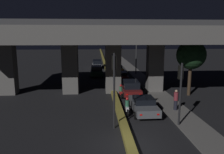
{
  "coord_description": "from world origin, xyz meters",
  "views": [
    {
      "loc": [
        -1.84,
        -11.77,
        6.34
      ],
      "look_at": [
        0.1,
        15.91,
        1.2
      ],
      "focal_mm": 35.0,
      "sensor_mm": 36.0,
      "label": 1
    }
  ],
  "objects_px": {
    "street_lamp": "(135,46)",
    "motorcycle_white_filtering_near": "(127,107)",
    "traffic_light_left_of_median": "(114,78)",
    "car_dark_red_second": "(131,88)",
    "pedestrian_on_sidewalk": "(176,100)",
    "car_white_second_oncoming": "(97,64)",
    "motorcycle_black_filtering_far": "(117,78)",
    "car_taxi_yellow_fourth": "(117,69)",
    "traffic_light_right_of_median": "(180,83)",
    "car_grey_lead": "(143,105)",
    "motorcycle_red_filtering_mid": "(121,92)",
    "car_dark_green_lead_oncoming": "(97,71)",
    "car_dark_red_third": "(121,76)"
  },
  "relations": [
    {
      "from": "car_white_second_oncoming",
      "to": "motorcycle_black_filtering_far",
      "type": "relative_size",
      "value": 2.45
    },
    {
      "from": "car_dark_green_lead_oncoming",
      "to": "car_taxi_yellow_fourth",
      "type": "bearing_deg",
      "value": 130.92
    },
    {
      "from": "car_white_second_oncoming",
      "to": "pedestrian_on_sidewalk",
      "type": "height_order",
      "value": "pedestrian_on_sidewalk"
    },
    {
      "from": "car_dark_green_lead_oncoming",
      "to": "motorcycle_black_filtering_far",
      "type": "relative_size",
      "value": 2.33
    },
    {
      "from": "car_white_second_oncoming",
      "to": "motorcycle_red_filtering_mid",
      "type": "distance_m",
      "value": 22.71
    },
    {
      "from": "street_lamp",
      "to": "motorcycle_white_filtering_near",
      "type": "bearing_deg",
      "value": -101.49
    },
    {
      "from": "motorcycle_white_filtering_near",
      "to": "motorcycle_black_filtering_far",
      "type": "bearing_deg",
      "value": 2.59
    },
    {
      "from": "traffic_light_right_of_median",
      "to": "car_dark_red_second",
      "type": "distance_m",
      "value": 9.18
    },
    {
      "from": "motorcycle_white_filtering_near",
      "to": "motorcycle_red_filtering_mid",
      "type": "bearing_deg",
      "value": 3.64
    },
    {
      "from": "traffic_light_right_of_median",
      "to": "motorcycle_white_filtering_near",
      "type": "height_order",
      "value": "traffic_light_right_of_median"
    },
    {
      "from": "traffic_light_left_of_median",
      "to": "car_dark_red_second",
      "type": "xyz_separation_m",
      "value": [
        2.53,
        8.64,
        -2.76
      ]
    },
    {
      "from": "car_grey_lead",
      "to": "motorcycle_red_filtering_mid",
      "type": "xyz_separation_m",
      "value": [
        -1.37,
        4.87,
        -0.09
      ]
    },
    {
      "from": "traffic_light_left_of_median",
      "to": "motorcycle_red_filtering_mid",
      "type": "bearing_deg",
      "value": 80.22
    },
    {
      "from": "traffic_light_left_of_median",
      "to": "car_dark_red_third",
      "type": "height_order",
      "value": "traffic_light_left_of_median"
    },
    {
      "from": "car_dark_red_second",
      "to": "car_dark_red_third",
      "type": "xyz_separation_m",
      "value": [
        -0.14,
        8.16,
        -0.13
      ]
    },
    {
      "from": "traffic_light_right_of_median",
      "to": "car_dark_red_second",
      "type": "relative_size",
      "value": 1.06
    },
    {
      "from": "motorcycle_white_filtering_near",
      "to": "traffic_light_left_of_median",
      "type": "bearing_deg",
      "value": 158.28
    },
    {
      "from": "traffic_light_left_of_median",
      "to": "car_taxi_yellow_fourth",
      "type": "bearing_deg",
      "value": 84.03
    },
    {
      "from": "motorcycle_white_filtering_near",
      "to": "motorcycle_red_filtering_mid",
      "type": "relative_size",
      "value": 1.04
    },
    {
      "from": "street_lamp",
      "to": "car_grey_lead",
      "type": "height_order",
      "value": "street_lamp"
    },
    {
      "from": "car_white_second_oncoming",
      "to": "motorcycle_red_filtering_mid",
      "type": "bearing_deg",
      "value": 6.27
    },
    {
      "from": "car_white_second_oncoming",
      "to": "motorcycle_black_filtering_far",
      "type": "distance_m",
      "value": 15.0
    },
    {
      "from": "car_grey_lead",
      "to": "motorcycle_red_filtering_mid",
      "type": "bearing_deg",
      "value": 15.69
    },
    {
      "from": "car_dark_red_second",
      "to": "traffic_light_left_of_median",
      "type": "bearing_deg",
      "value": 164.92
    },
    {
      "from": "car_dark_red_third",
      "to": "traffic_light_right_of_median",
      "type": "bearing_deg",
      "value": -170.01
    },
    {
      "from": "traffic_light_left_of_median",
      "to": "car_white_second_oncoming",
      "type": "relative_size",
      "value": 1.16
    },
    {
      "from": "car_dark_red_third",
      "to": "motorcycle_red_filtering_mid",
      "type": "xyz_separation_m",
      "value": [
        -1.04,
        -8.95,
        -0.1
      ]
    },
    {
      "from": "motorcycle_white_filtering_near",
      "to": "street_lamp",
      "type": "bearing_deg",
      "value": -7.35
    },
    {
      "from": "traffic_light_left_of_median",
      "to": "street_lamp",
      "type": "relative_size",
      "value": 0.63
    },
    {
      "from": "street_lamp",
      "to": "car_dark_red_second",
      "type": "bearing_deg",
      "value": -101.43
    },
    {
      "from": "street_lamp",
      "to": "motorcycle_white_filtering_near",
      "type": "height_order",
      "value": "street_lamp"
    },
    {
      "from": "motorcycle_black_filtering_far",
      "to": "car_white_second_oncoming",
      "type": "bearing_deg",
      "value": 10.96
    },
    {
      "from": "car_grey_lead",
      "to": "car_dark_red_third",
      "type": "distance_m",
      "value": 13.83
    },
    {
      "from": "car_dark_green_lead_oncoming",
      "to": "motorcycle_white_filtering_near",
      "type": "relative_size",
      "value": 2.46
    },
    {
      "from": "traffic_light_left_of_median",
      "to": "pedestrian_on_sidewalk",
      "type": "bearing_deg",
      "value": 29.16
    },
    {
      "from": "street_lamp",
      "to": "car_dark_red_third",
      "type": "distance_m",
      "value": 6.98
    },
    {
      "from": "pedestrian_on_sidewalk",
      "to": "car_taxi_yellow_fourth",
      "type": "bearing_deg",
      "value": 98.46
    },
    {
      "from": "car_grey_lead",
      "to": "pedestrian_on_sidewalk",
      "type": "distance_m",
      "value": 2.86
    },
    {
      "from": "car_taxi_yellow_fourth",
      "to": "car_white_second_oncoming",
      "type": "distance_m",
      "value": 7.54
    },
    {
      "from": "street_lamp",
      "to": "pedestrian_on_sidewalk",
      "type": "distance_m",
      "value": 18.94
    },
    {
      "from": "traffic_light_right_of_median",
      "to": "car_grey_lead",
      "type": "distance_m",
      "value": 4.3
    },
    {
      "from": "traffic_light_left_of_median",
      "to": "car_dark_red_second",
      "type": "distance_m",
      "value": 9.42
    },
    {
      "from": "motorcycle_white_filtering_near",
      "to": "pedestrian_on_sidewalk",
      "type": "distance_m",
      "value": 4.29
    },
    {
      "from": "car_dark_red_second",
      "to": "car_taxi_yellow_fourth",
      "type": "xyz_separation_m",
      "value": [
        -0.05,
        15.15,
        -0.12
      ]
    },
    {
      "from": "car_taxi_yellow_fourth",
      "to": "pedestrian_on_sidewalk",
      "type": "bearing_deg",
      "value": -173.77
    },
    {
      "from": "car_dark_red_third",
      "to": "car_taxi_yellow_fourth",
      "type": "relative_size",
      "value": 1.08
    },
    {
      "from": "car_dark_green_lead_oncoming",
      "to": "motorcycle_red_filtering_mid",
      "type": "distance_m",
      "value": 12.99
    },
    {
      "from": "traffic_light_right_of_median",
      "to": "car_taxi_yellow_fourth",
      "type": "relative_size",
      "value": 1.07
    },
    {
      "from": "traffic_light_left_of_median",
      "to": "car_white_second_oncoming",
      "type": "xyz_separation_m",
      "value": [
        -1.1,
        30.43,
        -2.72
      ]
    },
    {
      "from": "motorcycle_white_filtering_near",
      "to": "motorcycle_black_filtering_far",
      "type": "xyz_separation_m",
      "value": [
        0.35,
        12.99,
        -0.02
      ]
    }
  ]
}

